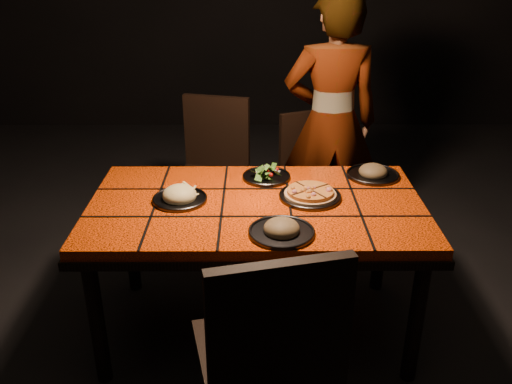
{
  "coord_description": "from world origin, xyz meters",
  "views": [
    {
      "loc": [
        -0.01,
        -2.33,
        1.9
      ],
      "look_at": [
        -0.0,
        -0.04,
        0.82
      ],
      "focal_mm": 38.0,
      "sensor_mm": 36.0,
      "label": 1
    }
  ],
  "objects_px": {
    "chair_far_left": "(213,162)",
    "chair_far_right": "(313,170)",
    "plate_pasta": "(180,196)",
    "plate_pizza": "(310,195)",
    "dining_table": "(256,217)",
    "chair_near": "(270,353)",
    "diner": "(331,123)"
  },
  "relations": [
    {
      "from": "chair_far_left",
      "to": "plate_pizza",
      "type": "height_order",
      "value": "chair_far_left"
    },
    {
      "from": "diner",
      "to": "plate_pizza",
      "type": "bearing_deg",
      "value": 74.73
    },
    {
      "from": "chair_far_left",
      "to": "chair_far_right",
      "type": "relative_size",
      "value": 1.11
    },
    {
      "from": "dining_table",
      "to": "plate_pasta",
      "type": "xyz_separation_m",
      "value": [
        -0.37,
        0.02,
        0.1
      ]
    },
    {
      "from": "plate_pizza",
      "to": "plate_pasta",
      "type": "relative_size",
      "value": 1.33
    },
    {
      "from": "chair_far_right",
      "to": "plate_pizza",
      "type": "xyz_separation_m",
      "value": [
        -0.12,
        -0.93,
        0.26
      ]
    },
    {
      "from": "chair_far_left",
      "to": "plate_pizza",
      "type": "distance_m",
      "value": 1.1
    },
    {
      "from": "chair_far_right",
      "to": "diner",
      "type": "bearing_deg",
      "value": -21.0
    },
    {
      "from": "chair_near",
      "to": "plate_pasta",
      "type": "height_order",
      "value": "chair_near"
    },
    {
      "from": "chair_near",
      "to": "plate_pizza",
      "type": "bearing_deg",
      "value": -116.76
    },
    {
      "from": "chair_far_left",
      "to": "chair_far_right",
      "type": "bearing_deg",
      "value": 12.88
    },
    {
      "from": "diner",
      "to": "plate_pizza",
      "type": "xyz_separation_m",
      "value": [
        -0.22,
        -0.93,
        -0.06
      ]
    },
    {
      "from": "chair_near",
      "to": "plate_pasta",
      "type": "xyz_separation_m",
      "value": [
        -0.41,
        0.89,
        0.18
      ]
    },
    {
      "from": "plate_pasta",
      "to": "chair_far_left",
      "type": "bearing_deg",
      "value": 84.86
    },
    {
      "from": "chair_near",
      "to": "diner",
      "type": "xyz_separation_m",
      "value": [
        0.44,
        1.84,
        0.24
      ]
    },
    {
      "from": "plate_pizza",
      "to": "plate_pasta",
      "type": "distance_m",
      "value": 0.63
    },
    {
      "from": "diner",
      "to": "plate_pizza",
      "type": "distance_m",
      "value": 0.95
    },
    {
      "from": "plate_pizza",
      "to": "plate_pasta",
      "type": "xyz_separation_m",
      "value": [
        -0.63,
        -0.03,
        0.01
      ]
    },
    {
      "from": "plate_pizza",
      "to": "plate_pasta",
      "type": "bearing_deg",
      "value": -177.33
    },
    {
      "from": "chair_far_left",
      "to": "plate_pasta",
      "type": "height_order",
      "value": "chair_far_left"
    },
    {
      "from": "plate_pasta",
      "to": "chair_near",
      "type": "bearing_deg",
      "value": -65.07
    },
    {
      "from": "chair_near",
      "to": "diner",
      "type": "relative_size",
      "value": 0.62
    },
    {
      "from": "plate_pizza",
      "to": "chair_far_right",
      "type": "bearing_deg",
      "value": 82.69
    },
    {
      "from": "chair_near",
      "to": "plate_pizza",
      "type": "height_order",
      "value": "chair_near"
    },
    {
      "from": "dining_table",
      "to": "plate_pasta",
      "type": "bearing_deg",
      "value": 177.51
    },
    {
      "from": "diner",
      "to": "chair_near",
      "type": "bearing_deg",
      "value": 74.57
    },
    {
      "from": "chair_far_left",
      "to": "diner",
      "type": "distance_m",
      "value": 0.81
    },
    {
      "from": "chair_far_left",
      "to": "plate_pasta",
      "type": "bearing_deg",
      "value": -81.64
    },
    {
      "from": "chair_far_right",
      "to": "plate_pasta",
      "type": "bearing_deg",
      "value": -149.92
    },
    {
      "from": "plate_pasta",
      "to": "dining_table",
      "type": "bearing_deg",
      "value": -2.49
    },
    {
      "from": "chair_far_right",
      "to": "plate_pizza",
      "type": "distance_m",
      "value": 0.97
    },
    {
      "from": "dining_table",
      "to": "plate_pizza",
      "type": "bearing_deg",
      "value": 9.8
    }
  ]
}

